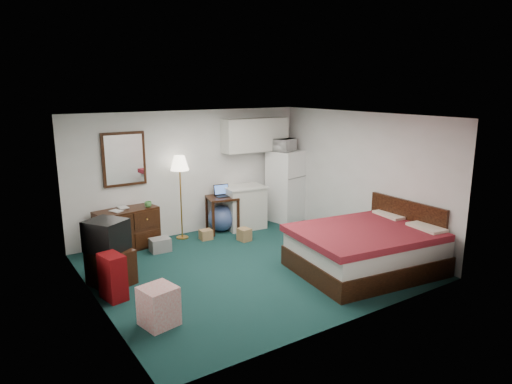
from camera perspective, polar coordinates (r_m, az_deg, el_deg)
floor at (r=7.79m, az=-0.66°, el=-9.26°), size 5.00×4.50×0.01m
ceiling at (r=7.21m, az=-0.71°, el=9.43°), size 5.00×4.50×0.01m
walls at (r=7.40m, az=-0.69°, el=-0.27°), size 5.01×4.51×2.50m
mirror at (r=8.76m, az=-16.18°, el=3.97°), size 0.80×0.06×1.00m
upper_cabinets at (r=9.78m, az=-0.09°, el=7.17°), size 1.50×0.35×0.70m
headboard at (r=8.37m, az=18.22°, el=-4.33°), size 0.06×1.56×1.00m
dresser at (r=8.79m, az=-15.81°, el=-4.48°), size 1.18×0.68×0.76m
floor_lamp at (r=9.05m, az=-9.38°, el=-0.70°), size 0.44×0.44×1.66m
desk at (r=9.49m, az=-4.26°, el=-2.77°), size 0.70×0.70×0.75m
exercise_ball at (r=9.54m, az=-4.36°, el=-3.30°), size 0.58×0.58×0.55m
kitchen_counter at (r=9.71m, az=-1.49°, el=-1.97°), size 0.86×0.69×0.87m
fridge at (r=10.20m, az=3.71°, el=0.77°), size 0.79×0.79×1.58m
bed at (r=7.72m, az=13.52°, el=-7.05°), size 2.40×1.98×0.70m
tv_stand at (r=7.38m, az=-17.67°, el=-8.95°), size 0.70×0.73×0.54m
suitcase at (r=6.86m, az=-17.47°, el=-10.09°), size 0.33×0.45×0.67m
retail_box at (r=6.05m, az=-12.08°, el=-13.76°), size 0.48×0.48×0.51m
file_bin at (r=8.59m, az=-11.89°, el=-6.48°), size 0.37×0.28×0.25m
cardboard_box_a at (r=9.10m, az=-6.28°, el=-5.31°), size 0.24×0.21×0.20m
cardboard_box_b at (r=8.98m, az=-1.47°, el=-5.33°), size 0.23×0.26×0.25m
laptop at (r=9.39m, az=-4.07°, el=0.12°), size 0.36×0.30×0.23m
crt_tv at (r=7.24m, az=-18.20°, el=-5.15°), size 0.72×0.74×0.47m
microwave at (r=9.95m, az=3.63°, el=6.07°), size 0.57×0.46×0.34m
book_a at (r=8.51m, az=-17.54°, el=-1.74°), size 0.16×0.08×0.22m
book_b at (r=8.72m, az=-16.86°, el=-1.31°), size 0.17×0.03×0.23m
mug at (r=8.71m, az=-13.34°, el=-1.42°), size 0.16×0.14×0.14m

